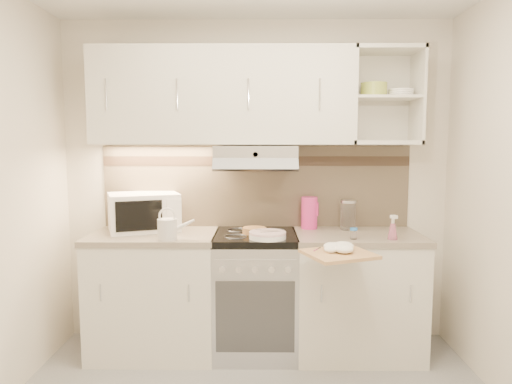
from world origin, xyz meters
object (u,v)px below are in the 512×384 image
Objects in this scene: pink_pitcher at (309,213)px; spray_bottle at (393,229)px; glass_jar at (348,215)px; plate_stack at (268,235)px; watering_can at (169,228)px; microwave at (144,212)px; electric_range at (256,293)px; cutting_board at (339,254)px.

pink_pitcher is 0.67m from spray_bottle.
plate_stack is at bearing -151.64° from glass_jar.
watering_can is at bearing -140.62° from pink_pitcher.
microwave reaches higher than watering_can.
pink_pitcher is at bearing 48.86° from plate_stack.
microwave is 2.44× the size of pink_pitcher.
microwave is 1.27m from pink_pitcher.
plate_stack is at bearing -7.95° from watering_can.
spray_bottle is at bearing -20.06° from pink_pitcher.
glass_jar is (0.29, -0.04, -0.01)m from pink_pitcher.
microwave is at bearing -159.30° from pink_pitcher.
electric_range is 1.04m from microwave.
spray_bottle is at bearing -1.39° from plate_stack.
microwave is 1.56m from glass_jar.
cutting_board is at bearing -105.33° from glass_jar.
watering_can reaches higher than spray_bottle.
pink_pitcher is at bearing 77.44° from cutting_board.
microwave is 1.53× the size of cutting_board.
watering_can is at bearing -163.92° from glass_jar.
pink_pitcher is (1.27, 0.08, -0.02)m from microwave.
cutting_board is (0.11, -0.70, -0.15)m from pink_pitcher.
cutting_board is (1.38, -0.62, -0.17)m from microwave.
plate_stack is 1.04× the size of pink_pitcher.
glass_jar is at bearing -19.67° from microwave.
glass_jar is 0.70m from cutting_board.
microwave is 2.34× the size of plate_stack.
spray_bottle is at bearing -11.89° from electric_range.
pink_pitcher is 1.08× the size of glass_jar.
spray_bottle is at bearing -10.60° from watering_can.
glass_jar reaches higher than electric_range.
electric_range is 0.83m from watering_can.
plate_stack is at bearing 160.53° from spray_bottle.
electric_range is 3.94× the size of glass_jar.
watering_can is 1.43× the size of spray_bottle.
plate_stack is at bearing 122.20° from cutting_board.
spray_bottle is at bearing -31.13° from microwave.
electric_range is 4.95× the size of spray_bottle.
electric_range is at bearing -137.42° from pink_pitcher.
electric_range is 3.50× the size of plate_stack.
glass_jar is at bearing 12.52° from electric_range.
glass_jar is 0.58× the size of cutting_board.
pink_pitcher is (1.01, 0.42, 0.04)m from watering_can.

